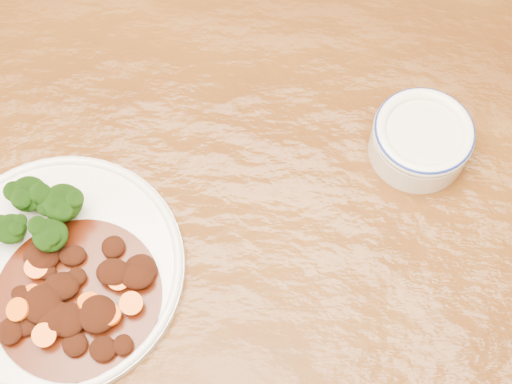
{
  "coord_description": "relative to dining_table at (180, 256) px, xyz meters",
  "views": [
    {
      "loc": [
        0.09,
        -0.28,
        1.43
      ],
      "look_at": [
        0.09,
        0.04,
        0.77
      ],
      "focal_mm": 50.0,
      "sensor_mm": 36.0,
      "label": 1
    }
  ],
  "objects": [
    {
      "name": "dip_bowl",
      "position": [
        0.26,
        0.1,
        0.11
      ],
      "size": [
        0.11,
        0.11,
        0.05
      ],
      "rotation": [
        0.0,
        0.0,
        -0.13
      ],
      "color": "white",
      "rests_on": "dining_table"
    },
    {
      "name": "mince_stew",
      "position": [
        -0.09,
        -0.08,
        0.1
      ],
      "size": [
        0.16,
        0.16,
        0.03
      ],
      "color": "#451507",
      "rests_on": "dinner_plate"
    },
    {
      "name": "broccoli_florets",
      "position": [
        -0.13,
        -0.0,
        0.12
      ],
      "size": [
        0.12,
        0.09,
        0.04
      ],
      "color": "olive",
      "rests_on": "dinner_plate"
    },
    {
      "name": "ground",
      "position": [
        0.0,
        0.0,
        -0.67
      ],
      "size": [
        4.0,
        4.0,
        0.0
      ],
      "primitive_type": "plane",
      "color": "#422910",
      "rests_on": "ground"
    },
    {
      "name": "dining_table",
      "position": [
        0.0,
        0.0,
        0.0
      ],
      "size": [
        1.54,
        0.96,
        0.75
      ],
      "rotation": [
        0.0,
        0.0,
        -0.04
      ],
      "color": "#5F3510",
      "rests_on": "ground"
    },
    {
      "name": "dinner_plate",
      "position": [
        -0.11,
        -0.05,
        0.09
      ],
      "size": [
        0.25,
        0.25,
        0.02
      ],
      "rotation": [
        0.0,
        0.0,
        0.36
      ],
      "color": "white",
      "rests_on": "dining_table"
    }
  ]
}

